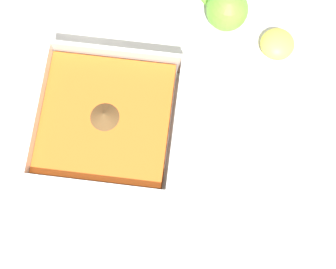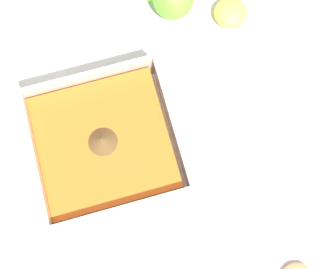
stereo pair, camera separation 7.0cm
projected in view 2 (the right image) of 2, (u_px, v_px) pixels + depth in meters
The scene contains 4 objects.
ground_plane at pixel (104, 138), 0.74m from camera, with size 4.00×4.00×0.00m, color beige.
square_dish at pixel (107, 145), 0.70m from camera, with size 0.21×0.21×0.07m.
spice_bowl at pixel (36, 28), 0.76m from camera, with size 0.09×0.09×0.04m.
lemon_half at pixel (231, 13), 0.77m from camera, with size 0.06×0.06×0.03m.
Camera 2 is at (-0.05, 0.20, 0.71)m, focal length 50.00 mm.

